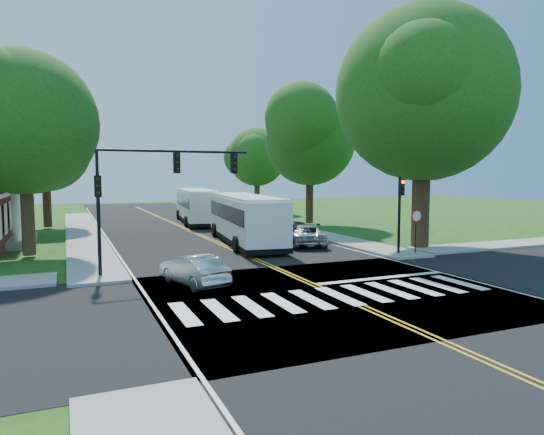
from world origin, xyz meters
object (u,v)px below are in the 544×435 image
signal_ne (400,204)px  hatchback (194,270)px  signal_nw (152,181)px  dark_sedan (287,231)px  bus_follow (196,205)px  suv (305,235)px  bus_lead (245,218)px

signal_ne → hatchback: signal_ne is taller
hatchback → signal_nw: bearing=-82.0°
signal_nw → dark_sedan: (10.79, 8.39, -3.68)m
bus_follow → dark_sedan: 15.39m
signal_nw → signal_ne: (14.06, 0.01, -1.41)m
signal_nw → hatchback: 4.83m
dark_sedan → suv: bearing=70.1°
bus_follow → suv: 18.05m
signal_nw → suv: bearing=27.7°
bus_lead → suv: size_ratio=2.60×
signal_ne → bus_lead: (-6.56, 8.16, -1.23)m
signal_nw → bus_follow: 24.98m
bus_follow → hatchback: (-6.85, -26.33, -1.08)m
suv → hatchback: bearing=60.5°
signal_ne → dark_sedan: signal_ne is taller
signal_nw → signal_ne: bearing=0.0°
hatchback → bus_follow: bearing=-119.5°
signal_ne → dark_sedan: 9.27m
hatchback → suv: 12.89m
signal_nw → bus_lead: (7.49, 8.17, -2.65)m
suv → signal_nw: bearing=46.7°
hatchback → dark_sedan: size_ratio=0.82×
signal_nw → dark_sedan: size_ratio=1.51×
bus_follow → hatchback: 27.23m
signal_nw → hatchback: signal_nw is taller
signal_ne → bus_follow: size_ratio=0.34×
bus_lead → signal_nw: bearing=54.6°
bus_lead → suv: bus_lead is taller
suv → dark_sedan: (-0.07, 2.69, -0.00)m
dark_sedan → signal_ne: bearing=89.9°
bus_lead → dark_sedan: (3.30, 0.21, -1.03)m
suv → dark_sedan: same height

